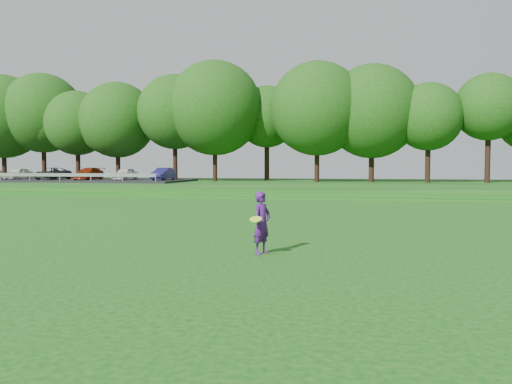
# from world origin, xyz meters

# --- Properties ---
(ground) EXTENTS (140.00, 140.00, 0.00)m
(ground) POSITION_xyz_m (0.00, 0.00, 0.00)
(ground) COLOR #0D4810
(ground) RESTS_ON ground
(berm) EXTENTS (130.00, 30.00, 0.60)m
(berm) POSITION_xyz_m (0.00, 34.00, 0.30)
(berm) COLOR #0D4810
(berm) RESTS_ON ground
(walking_path) EXTENTS (130.00, 1.60, 0.04)m
(walking_path) POSITION_xyz_m (0.00, 20.00, 0.02)
(walking_path) COLOR gray
(walking_path) RESTS_ON ground
(treeline) EXTENTS (104.00, 7.00, 15.00)m
(treeline) POSITION_xyz_m (0.00, 38.00, 8.10)
(treeline) COLOR #134510
(treeline) RESTS_ON berm
(parking_lot) EXTENTS (24.00, 9.00, 1.38)m
(parking_lot) POSITION_xyz_m (-24.05, 32.82, 1.06)
(parking_lot) COLOR black
(parking_lot) RESTS_ON berm
(woman) EXTENTS (0.57, 0.90, 1.53)m
(woman) POSITION_xyz_m (2.45, -0.44, 0.76)
(woman) COLOR #48176A
(woman) RESTS_ON ground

